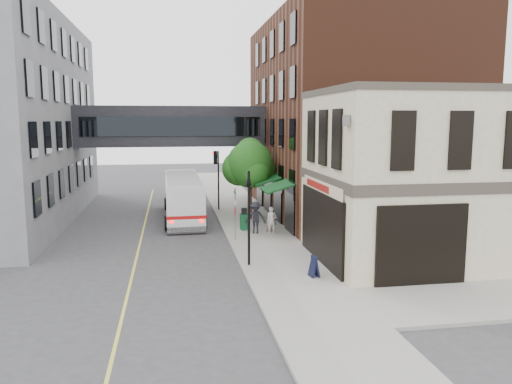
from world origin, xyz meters
name	(u,v)px	position (x,y,z in m)	size (l,w,h in m)	color
ground	(247,281)	(0.00, 0.00, 0.00)	(120.00, 120.00, 0.00)	#38383A
sidewalk_main	(245,217)	(2.00, 14.00, 0.07)	(4.00, 60.00, 0.15)	gray
corner_building	(420,177)	(8.97, 2.00, 4.21)	(10.19, 8.12, 8.45)	#B8AA8C
brick_building	(349,120)	(9.98, 15.00, 6.99)	(13.76, 18.00, 14.00)	#492517
skyway_bridge	(172,126)	(-3.00, 18.00, 6.50)	(14.00, 3.18, 3.00)	black
traffic_signal_near	(248,206)	(0.37, 2.00, 2.98)	(0.44, 0.22, 4.60)	black
traffic_signal_far	(217,168)	(0.26, 17.00, 3.34)	(0.53, 0.28, 4.50)	black
street_sign_pole	(235,209)	(0.39, 7.00, 1.93)	(0.08, 0.75, 3.00)	gray
street_tree	(249,165)	(2.19, 13.22, 3.91)	(3.80, 3.20, 5.60)	#382619
lane_marking	(142,234)	(-5.00, 10.00, 0.01)	(0.12, 40.00, 0.01)	#D8CC4C
bus	(183,195)	(-2.36, 14.79, 1.65)	(2.76, 10.98, 2.95)	silver
pedestrian_a	(272,220)	(2.79, 8.36, 0.95)	(0.58, 0.38, 1.60)	silver
pedestrian_b	(272,219)	(2.89, 8.81, 0.92)	(0.75, 0.58, 1.54)	pink
pedestrian_c	(256,218)	(1.83, 8.50, 1.12)	(1.25, 0.72, 1.94)	black
newspaper_box	(245,222)	(1.33, 9.59, 0.66)	(0.51, 0.46, 1.02)	#13542B
sandwich_board	(314,266)	(2.94, -0.26, 0.61)	(0.33, 0.52, 0.93)	black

